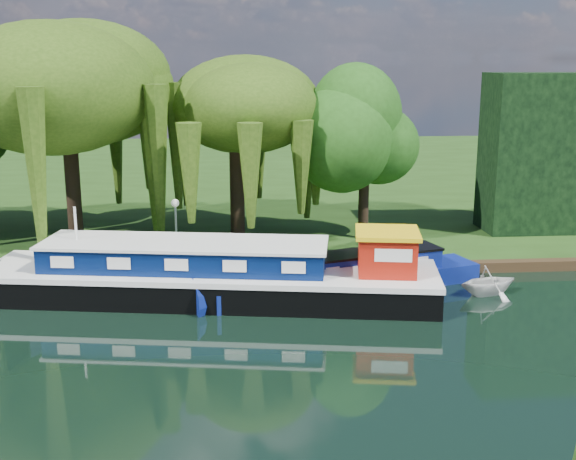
{
  "coord_description": "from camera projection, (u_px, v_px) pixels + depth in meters",
  "views": [
    {
      "loc": [
        2.97,
        -21.49,
        9.13
      ],
      "look_at": [
        5.13,
        5.0,
        2.8
      ],
      "focal_mm": 45.0,
      "sensor_mm": 36.0,
      "label": 1
    }
  ],
  "objects": [
    {
      "name": "ground",
      "position": [
        139.0,
        356.0,
        22.71
      ],
      "size": [
        120.0,
        120.0,
        0.0
      ],
      "primitive_type": "plane",
      "color": "black"
    },
    {
      "name": "far_bank",
      "position": [
        191.0,
        177.0,
        55.63
      ],
      "size": [
        120.0,
        52.0,
        0.45
      ],
      "primitive_type": "cube",
      "color": "#1A350E",
      "rests_on": "ground"
    },
    {
      "name": "dutch_barge",
      "position": [
        214.0,
        276.0,
        27.99
      ],
      "size": [
        17.97,
        6.76,
        3.71
      ],
      "rotation": [
        0.0,
        0.0,
        -0.16
      ],
      "color": "black",
      "rests_on": "ground"
    },
    {
      "name": "narrowboat",
      "position": [
        347.0,
        276.0,
        29.0
      ],
      "size": [
        11.48,
        5.17,
        1.67
      ],
      "rotation": [
        0.0,
        0.0,
        0.3
      ],
      "color": "navy",
      "rests_on": "ground"
    },
    {
      "name": "white_cruiser",
      "position": [
        487.0,
        295.0,
        28.63
      ],
      "size": [
        2.95,
        2.72,
        1.3
      ],
      "primitive_type": "imported",
      "rotation": [
        0.0,
        0.0,
        1.84
      ],
      "color": "silver",
      "rests_on": "ground"
    },
    {
      "name": "willow_left",
      "position": [
        66.0,
        90.0,
        33.38
      ],
      "size": [
        8.33,
        8.33,
        9.99
      ],
      "color": "black",
      "rests_on": "far_bank"
    },
    {
      "name": "willow_right",
      "position": [
        236.0,
        120.0,
        34.2
      ],
      "size": [
        6.56,
        6.56,
        7.99
      ],
      "color": "black",
      "rests_on": "far_bank"
    },
    {
      "name": "tree_far_right",
      "position": [
        365.0,
        137.0,
        34.62
      ],
      "size": [
        4.45,
        4.45,
        7.28
      ],
      "color": "black",
      "rests_on": "far_bank"
    },
    {
      "name": "conifer_hedge",
      "position": [
        544.0,
        153.0,
        36.76
      ],
      "size": [
        6.0,
        3.0,
        8.0
      ],
      "primitive_type": "cube",
      "color": "black",
      "rests_on": "far_bank"
    },
    {
      "name": "lamppost",
      "position": [
        175.0,
        212.0,
        32.37
      ],
      "size": [
        0.36,
        0.36,
        2.56
      ],
      "color": "silver",
      "rests_on": "far_bank"
    },
    {
      "name": "mooring_posts",
      "position": [
        149.0,
        256.0,
        30.6
      ],
      "size": [
        19.16,
        0.16,
        1.0
      ],
      "color": "silver",
      "rests_on": "far_bank"
    }
  ]
}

